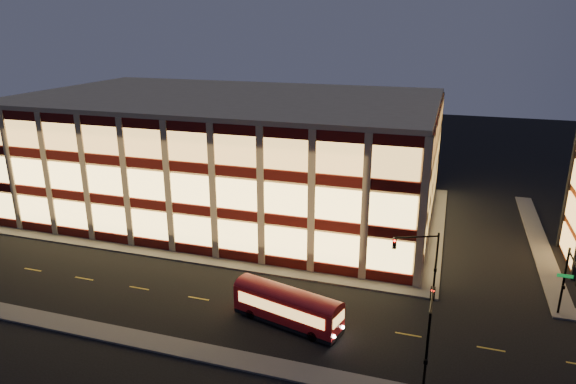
% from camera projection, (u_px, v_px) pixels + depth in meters
% --- Properties ---
extents(ground, '(200.00, 200.00, 0.00)m').
position_uv_depth(ground, '(190.00, 263.00, 51.45)').
color(ground, black).
rests_on(ground, ground).
extents(sidewalk_office_south, '(54.00, 2.00, 0.15)m').
position_uv_depth(sidewalk_office_south, '(169.00, 255.00, 53.20)').
color(sidewalk_office_south, '#514F4C').
rests_on(sidewalk_office_south, ground).
extents(sidewalk_office_east, '(2.00, 30.00, 0.15)m').
position_uv_depth(sidewalk_office_east, '(435.00, 228.00, 60.11)').
color(sidewalk_office_east, '#514F4C').
rests_on(sidewalk_office_east, ground).
extents(sidewalk_tower_west, '(2.00, 30.00, 0.15)m').
position_uv_depth(sidewalk_tower_west, '(538.00, 239.00, 56.92)').
color(sidewalk_tower_west, '#514F4C').
rests_on(sidewalk_tower_west, ground).
extents(sidewalk_near, '(100.00, 2.00, 0.15)m').
position_uv_depth(sidewalk_near, '(110.00, 333.00, 39.67)').
color(sidewalk_near, '#514F4C').
rests_on(sidewalk_near, ground).
extents(office_building, '(50.45, 30.45, 14.50)m').
position_uv_depth(office_building, '(230.00, 152.00, 65.32)').
color(office_building, tan).
rests_on(office_building, ground).
extents(traffic_signal_far, '(3.79, 1.87, 6.00)m').
position_uv_depth(traffic_signal_far, '(421.00, 254.00, 43.92)').
color(traffic_signal_far, black).
rests_on(traffic_signal_far, ground).
extents(traffic_signal_right, '(1.20, 4.37, 6.00)m').
position_uv_depth(traffic_signal_right, '(569.00, 277.00, 39.87)').
color(traffic_signal_right, black).
rests_on(traffic_signal_right, ground).
extents(traffic_signal_near, '(0.32, 4.45, 6.00)m').
position_uv_depth(traffic_signal_near, '(429.00, 327.00, 33.35)').
color(traffic_signal_near, black).
rests_on(traffic_signal_near, ground).
extents(trolley_bus, '(9.32, 4.48, 3.06)m').
position_uv_depth(trolley_bus, '(287.00, 305.00, 40.64)').
color(trolley_bus, '#9E080D').
rests_on(trolley_bus, ground).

